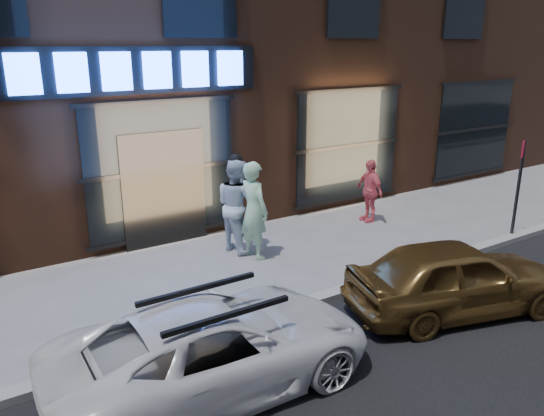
{
  "coord_description": "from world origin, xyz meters",
  "views": [
    {
      "loc": [
        -3.86,
        -6.23,
        4.12
      ],
      "look_at": [
        1.18,
        1.6,
        1.2
      ],
      "focal_mm": 35.0,
      "sensor_mm": 36.0,
      "label": 1
    }
  ],
  "objects_px": {
    "man_cap": "(237,205)",
    "white_suv": "(214,347)",
    "gold_sedan": "(457,277)",
    "sign_post": "(519,180)",
    "passerby": "(369,191)",
    "man_bowtie": "(254,210)"
  },
  "relations": [
    {
      "from": "man_cap",
      "to": "sign_post",
      "type": "relative_size",
      "value": 0.88
    },
    {
      "from": "gold_sedan",
      "to": "man_cap",
      "type": "bearing_deg",
      "value": 36.7
    },
    {
      "from": "man_cap",
      "to": "passerby",
      "type": "relative_size",
      "value": 1.28
    },
    {
      "from": "white_suv",
      "to": "gold_sedan",
      "type": "height_order",
      "value": "gold_sedan"
    },
    {
      "from": "gold_sedan",
      "to": "sign_post",
      "type": "bearing_deg",
      "value": -52.29
    },
    {
      "from": "man_bowtie",
      "to": "sign_post",
      "type": "bearing_deg",
      "value": -122.77
    },
    {
      "from": "white_suv",
      "to": "gold_sedan",
      "type": "distance_m",
      "value": 4.09
    },
    {
      "from": "passerby",
      "to": "man_bowtie",
      "type": "bearing_deg",
      "value": -77.41
    },
    {
      "from": "man_cap",
      "to": "gold_sedan",
      "type": "height_order",
      "value": "man_cap"
    },
    {
      "from": "man_cap",
      "to": "white_suv",
      "type": "bearing_deg",
      "value": 139.05
    },
    {
      "from": "man_cap",
      "to": "white_suv",
      "type": "relative_size",
      "value": 0.47
    },
    {
      "from": "man_bowtie",
      "to": "man_cap",
      "type": "distance_m",
      "value": 0.54
    },
    {
      "from": "man_bowtie",
      "to": "white_suv",
      "type": "xyz_separation_m",
      "value": [
        -2.57,
        -3.34,
        -0.42
      ]
    },
    {
      "from": "man_bowtie",
      "to": "sign_post",
      "type": "xyz_separation_m",
      "value": [
        5.29,
        -2.16,
        0.35
      ]
    },
    {
      "from": "man_cap",
      "to": "gold_sedan",
      "type": "relative_size",
      "value": 0.55
    },
    {
      "from": "man_cap",
      "to": "sign_post",
      "type": "xyz_separation_m",
      "value": [
        5.37,
        -2.69,
        0.36
      ]
    },
    {
      "from": "gold_sedan",
      "to": "sign_post",
      "type": "distance_m",
      "value": 4.13
    },
    {
      "from": "man_bowtie",
      "to": "gold_sedan",
      "type": "xyz_separation_m",
      "value": [
        1.51,
        -3.67,
        -0.38
      ]
    },
    {
      "from": "white_suv",
      "to": "sign_post",
      "type": "xyz_separation_m",
      "value": [
        7.85,
        1.18,
        0.76
      ]
    },
    {
      "from": "sign_post",
      "to": "man_cap",
      "type": "bearing_deg",
      "value": 129.67
    },
    {
      "from": "man_cap",
      "to": "white_suv",
      "type": "height_order",
      "value": "man_cap"
    },
    {
      "from": "white_suv",
      "to": "gold_sedan",
      "type": "bearing_deg",
      "value": -93.75
    }
  ]
}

